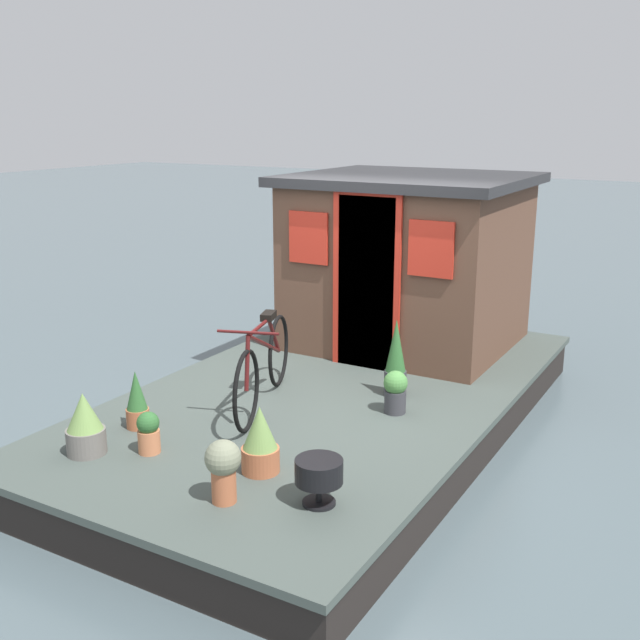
{
  "coord_description": "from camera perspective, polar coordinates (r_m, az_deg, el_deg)",
  "views": [
    {
      "loc": [
        -5.72,
        -3.19,
        2.85
      ],
      "look_at": [
        -0.2,
        0.0,
        1.1
      ],
      "focal_mm": 42.37,
      "sensor_mm": 36.0,
      "label": 1
    }
  ],
  "objects": [
    {
      "name": "potted_plant_thyme",
      "position": [
        6.4,
        5.72,
        -5.36
      ],
      "size": [
        0.2,
        0.2,
        0.37
      ],
      "color": "#38383D",
      "rests_on": "houseboat_deck"
    },
    {
      "name": "potted_plant_ivy",
      "position": [
        4.99,
        -7.32,
        -10.92
      ],
      "size": [
        0.24,
        0.24,
        0.43
      ],
      "color": "#B2603D",
      "rests_on": "houseboat_deck"
    },
    {
      "name": "houseboat_cabin",
      "position": [
        8.21,
        6.64,
        4.54
      ],
      "size": [
        2.17,
        2.38,
        1.83
      ],
      "color": "brown",
      "rests_on": "houseboat_deck"
    },
    {
      "name": "potted_plant_fern",
      "position": [
        5.8,
        -12.82,
        -8.26
      ],
      "size": [
        0.17,
        0.17,
        0.32
      ],
      "color": "#C6754C",
      "rests_on": "houseboat_deck"
    },
    {
      "name": "ground_plane",
      "position": [
        7.14,
        0.81,
        -8.2
      ],
      "size": [
        60.0,
        60.0,
        0.0
      ],
      "primitive_type": "plane",
      "color": "#4C5B60"
    },
    {
      "name": "potted_plant_geranium",
      "position": [
        6.24,
        -13.67,
        -5.95
      ],
      "size": [
        0.19,
        0.19,
        0.48
      ],
      "color": "#B2603D",
      "rests_on": "houseboat_deck"
    },
    {
      "name": "potted_plant_mint",
      "position": [
        5.36,
        -4.55,
        -9.08
      ],
      "size": [
        0.27,
        0.27,
        0.49
      ],
      "color": "#B2603D",
      "rests_on": "houseboat_deck"
    },
    {
      "name": "potted_plant_succulent",
      "position": [
        5.89,
        -17.33,
        -7.58
      ],
      "size": [
        0.29,
        0.29,
        0.47
      ],
      "color": "slate",
      "rests_on": "houseboat_deck"
    },
    {
      "name": "charcoal_grill",
      "position": [
        4.93,
        -0.08,
        -11.49
      ],
      "size": [
        0.31,
        0.31,
        0.31
      ],
      "color": "black",
      "rests_on": "houseboat_deck"
    },
    {
      "name": "houseboat_deck",
      "position": [
        7.06,
        0.82,
        -6.69
      ],
      "size": [
        5.61,
        3.08,
        0.4
      ],
      "color": "#424C47",
      "rests_on": "ground_plane"
    },
    {
      "name": "potted_plant_rosemary",
      "position": [
        6.75,
        5.74,
        -2.98
      ],
      "size": [
        0.2,
        0.2,
        0.71
      ],
      "color": "#38383D",
      "rests_on": "houseboat_deck"
    },
    {
      "name": "bicycle",
      "position": [
        6.48,
        -4.28,
        -3.39
      ],
      "size": [
        1.65,
        0.69,
        0.8
      ],
      "color": "black",
      "rests_on": "houseboat_deck"
    }
  ]
}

